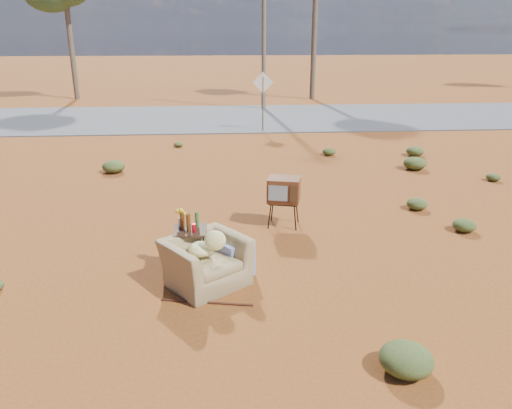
{
  "coord_description": "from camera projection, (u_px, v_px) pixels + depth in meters",
  "views": [
    {
      "loc": [
        -0.11,
        -6.73,
        3.65
      ],
      "look_at": [
        0.47,
        1.35,
        0.8
      ],
      "focal_mm": 35.0,
      "sensor_mm": 36.0,
      "label": 1
    }
  ],
  "objects": [
    {
      "name": "ground",
      "position": [
        231.0,
        284.0,
        7.56
      ],
      "size": [
        140.0,
        140.0,
        0.0
      ],
      "primitive_type": "plane",
      "color": "brown",
      "rests_on": "ground"
    },
    {
      "name": "highway",
      "position": [
        223.0,
        118.0,
        21.66
      ],
      "size": [
        140.0,
        7.0,
        0.04
      ],
      "primitive_type": "cube",
      "color": "#565659",
      "rests_on": "ground"
    },
    {
      "name": "armchair",
      "position": [
        210.0,
        254.0,
        7.49
      ],
      "size": [
        1.44,
        1.46,
        0.99
      ],
      "rotation": [
        0.0,
        0.0,
        0.64
      ],
      "color": "#8F794E",
      "rests_on": "ground"
    },
    {
      "name": "tv_unit",
      "position": [
        284.0,
        191.0,
        9.59
      ],
      "size": [
        0.7,
        0.62,
        0.97
      ],
      "rotation": [
        0.0,
        0.0,
        -0.24
      ],
      "color": "black",
      "rests_on": "ground"
    },
    {
      "name": "side_table",
      "position": [
        188.0,
        228.0,
        7.72
      ],
      "size": [
        0.51,
        0.51,
        1.02
      ],
      "rotation": [
        0.0,
        0.0,
        0.01
      ],
      "color": "#351E13",
      "rests_on": "ground"
    },
    {
      "name": "rusty_bar",
      "position": [
        207.0,
        302.0,
        7.02
      ],
      "size": [
        1.3,
        0.29,
        0.04
      ],
      "primitive_type": "cylinder",
      "rotation": [
        0.0,
        1.57,
        -0.19
      ],
      "color": "#4E2714",
      "rests_on": "ground"
    },
    {
      "name": "road_sign",
      "position": [
        263.0,
        91.0,
        18.45
      ],
      "size": [
        0.78,
        0.06,
        2.19
      ],
      "color": "brown",
      "rests_on": "ground"
    },
    {
      "name": "utility_pole_center",
      "position": [
        264.0,
        18.0,
        22.78
      ],
      "size": [
        1.4,
        0.2,
        8.0
      ],
      "color": "brown",
      "rests_on": "ground"
    },
    {
      "name": "scrub_patch",
      "position": [
        191.0,
        189.0,
        11.6
      ],
      "size": [
        17.49,
        8.07,
        0.33
      ],
      "color": "#475625",
      "rests_on": "ground"
    }
  ]
}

